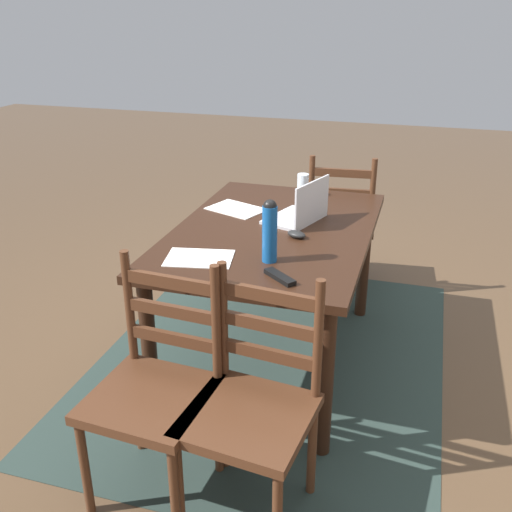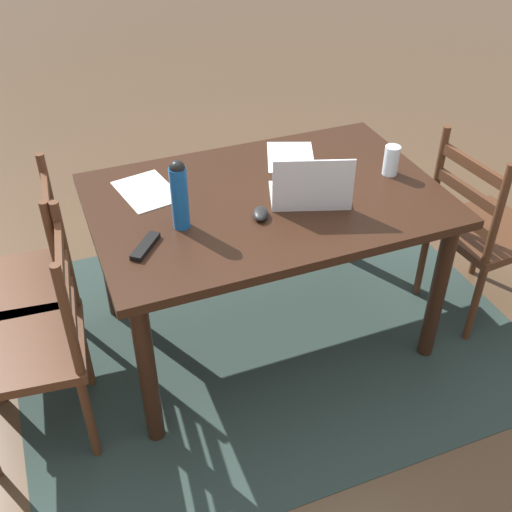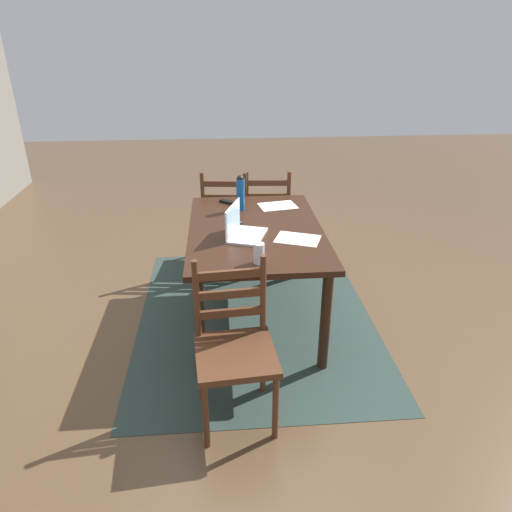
{
  "view_description": "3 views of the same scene",
  "coord_description": "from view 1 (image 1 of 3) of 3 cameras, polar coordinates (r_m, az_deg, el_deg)",
  "views": [
    {
      "loc": [
        2.69,
        0.71,
        1.84
      ],
      "look_at": [
        -0.13,
        -0.13,
        0.55
      ],
      "focal_mm": 41.4,
      "sensor_mm": 36.0,
      "label": 1
    },
    {
      "loc": [
        0.86,
        2.06,
        2.14
      ],
      "look_at": [
        0.11,
        0.15,
        0.59
      ],
      "focal_mm": 43.96,
      "sensor_mm": 36.0,
      "label": 2
    },
    {
      "loc": [
        -3.14,
        0.25,
        2.06
      ],
      "look_at": [
        -0.12,
        0.01,
        0.6
      ],
      "focal_mm": 32.68,
      "sensor_mm": 36.0,
      "label": 3
    }
  ],
  "objects": [
    {
      "name": "tv_remote",
      "position": [
        2.44,
        2.31,
        -2.03
      ],
      "size": [
        0.14,
        0.16,
        0.02
      ],
      "primitive_type": "cube",
      "rotation": [
        0.0,
        0.0,
        2.46
      ],
      "color": "black",
      "rests_on": "dining_table"
    },
    {
      "name": "dining_table",
      "position": [
        3.02,
        1.67,
        0.91
      ],
      "size": [
        1.46,
        0.97,
        0.77
      ],
      "color": "black",
      "rests_on": "ground"
    },
    {
      "name": "paper_stack_right",
      "position": [
        3.26,
        -1.92,
        4.56
      ],
      "size": [
        0.3,
        0.35,
        0.0
      ],
      "primitive_type": "cube",
      "rotation": [
        0.0,
        0.0,
        -0.37
      ],
      "color": "white",
      "rests_on": "dining_table"
    },
    {
      "name": "chair_right_near",
      "position": [
        2.35,
        -9.69,
        -12.63
      ],
      "size": [
        0.47,
        0.47,
        0.95
      ],
      "color": "#4C2B19",
      "rests_on": "ground"
    },
    {
      "name": "water_bottle",
      "position": [
        2.56,
        1.33,
        2.55
      ],
      "size": [
        0.07,
        0.07,
        0.28
      ],
      "color": "#145199",
      "rests_on": "dining_table"
    },
    {
      "name": "drinking_glass",
      "position": [
        3.48,
        4.55,
        6.85
      ],
      "size": [
        0.07,
        0.07,
        0.13
      ],
      "primitive_type": "cylinder",
      "color": "silver",
      "rests_on": "dining_table"
    },
    {
      "name": "chair_left_far",
      "position": [
        3.99,
        8.2,
        3.17
      ],
      "size": [
        0.48,
        0.48,
        0.95
      ],
      "color": "#4C2B19",
      "rests_on": "ground"
    },
    {
      "name": "computer_mouse",
      "position": [
        2.87,
        3.93,
        2.11
      ],
      "size": [
        0.1,
        0.12,
        0.03
      ],
      "primitive_type": "ellipsoid",
      "rotation": [
        0.0,
        0.0,
        -0.42
      ],
      "color": "black",
      "rests_on": "dining_table"
    },
    {
      "name": "chair_right_far",
      "position": [
        2.23,
        -0.35,
        -14.51
      ],
      "size": [
        0.49,
        0.49,
        0.95
      ],
      "color": "#4C2B19",
      "rests_on": "ground"
    },
    {
      "name": "area_rug",
      "position": [
        3.33,
        1.53,
        -9.79
      ],
      "size": [
        2.33,
        1.83,
        0.01
      ],
      "primitive_type": "cube",
      "color": "#283833",
      "rests_on": "ground"
    },
    {
      "name": "ground_plane",
      "position": [
        3.34,
        1.53,
        -9.83
      ],
      "size": [
        14.0,
        14.0,
        0.0
      ],
      "primitive_type": "plane",
      "color": "brown"
    },
    {
      "name": "laptop",
      "position": [
        3.07,
        4.43,
        4.37
      ],
      "size": [
        0.37,
        0.31,
        0.23
      ],
      "color": "silver",
      "rests_on": "dining_table"
    },
    {
      "name": "paper_stack_left",
      "position": [
        2.65,
        -5.49,
        -0.21
      ],
      "size": [
        0.26,
        0.33,
        0.0
      ],
      "primitive_type": "cube",
      "rotation": [
        0.0,
        0.0,
        0.19
      ],
      "color": "white",
      "rests_on": "dining_table"
    }
  ]
}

